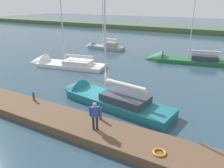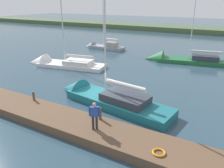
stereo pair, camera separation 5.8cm
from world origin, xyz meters
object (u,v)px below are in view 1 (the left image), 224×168
Objects in this scene: person_on_dock at (95,114)px; mooring_post_far at (34,96)px; mooring_post_near at (100,114)px; sailboat_near_dock at (101,99)px; life_ring_buoy at (159,152)px; sailboat_far_right at (177,60)px; sailboat_outer_mooring at (56,64)px; sailboat_inner_slip at (101,47)px.

mooring_post_far is at bearing 49.89° from person_on_dock.
mooring_post_near is 3.87m from sailboat_near_dock.
life_ring_buoy is at bearing 150.91° from sailboat_near_dock.
life_ring_buoy is at bearing 161.59° from mooring_post_near.
sailboat_far_right is at bearing -90.17° from sailboat_near_dock.
mooring_post_far is at bearing 0.00° from mooring_post_near.
sailboat_outer_mooring is at bearing -37.37° from mooring_post_near.
sailboat_inner_slip reaches higher than person_on_dock.
mooring_post_near is 24.74m from sailboat_inner_slip.
mooring_post_far is 0.06× the size of sailboat_near_dock.
person_on_dock reaches higher than life_ring_buoy.
sailboat_far_right is (-2.19, -15.46, -0.10)m from sailboat_near_dock.
sailboat_near_dock is (1.95, -3.27, -0.69)m from mooring_post_near.
sailboat_outer_mooring reaches higher than life_ring_buoy.
mooring_post_near is at bearing 131.24° from sailboat_outer_mooring.
sailboat_inner_slip is 25.90m from person_on_dock.
life_ring_buoy is 0.39× the size of person_on_dock.
sailboat_near_dock reaches higher than sailboat_outer_mooring.
sailboat_near_dock reaches higher than mooring_post_far.
sailboat_outer_mooring reaches higher than mooring_post_far.
mooring_post_far is at bearing 61.21° from sailboat_far_right.
life_ring_buoy is 0.06× the size of sailboat_outer_mooring.
sailboat_near_dock is at bearing 71.17° from sailboat_far_right.
sailboat_near_dock is at bearing -59.15° from mooring_post_near.
sailboat_outer_mooring reaches higher than mooring_post_near.
mooring_post_far is at bearing 108.59° from sailboat_inner_slip.
sailboat_outer_mooring is 6.30× the size of person_on_dock.
sailboat_outer_mooring is at bearing -55.44° from mooring_post_far.
sailboat_inner_slip is (7.21, -20.99, -0.69)m from mooring_post_far.
sailboat_inner_slip is at bearing -97.85° from sailboat_outer_mooring.
life_ring_buoy is (-10.13, 1.42, -0.28)m from mooring_post_far.
sailboat_far_right is 1.22× the size of sailboat_inner_slip.
person_on_dock is (-2.31, 4.39, 1.28)m from sailboat_near_dock.
sailboat_far_right is (-12.59, -9.30, -0.01)m from sailboat_outer_mooring.
sailboat_far_right is at bearing -108.03° from mooring_post_far.
sailboat_outer_mooring reaches higher than person_on_dock.
mooring_post_far reaches higher than life_ring_buoy.
sailboat_far_right is 19.90m from person_on_dock.
person_on_dock is (-6.21, 1.13, 0.65)m from mooring_post_far.
life_ring_buoy is 0.07× the size of sailboat_inner_slip.
sailboat_outer_mooring is at bearing -33.14° from life_ring_buoy.
sailboat_inner_slip is (13.06, -20.99, -0.76)m from mooring_post_near.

